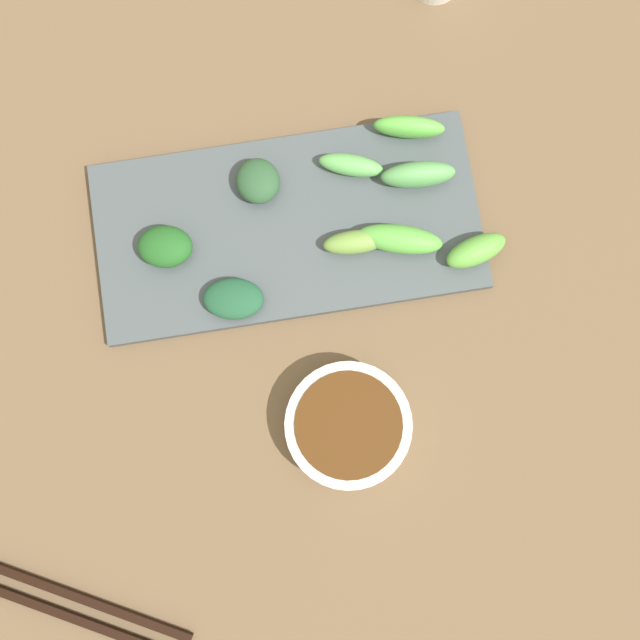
# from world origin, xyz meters

# --- Properties ---
(tabletop) EXTENTS (2.10, 2.10, 0.02)m
(tabletop) POSITION_xyz_m (0.00, 0.00, 0.01)
(tabletop) COLOR brown
(tabletop) RESTS_ON ground
(sauce_bowl) EXTENTS (0.12, 0.12, 0.04)m
(sauce_bowl) POSITION_xyz_m (-0.13, -0.03, 0.04)
(sauce_bowl) COLOR silver
(sauce_bowl) RESTS_ON tabletop
(serving_plate) EXTENTS (0.19, 0.39, 0.01)m
(serving_plate) POSITION_xyz_m (0.08, -0.00, 0.03)
(serving_plate) COLOR #485054
(serving_plate) RESTS_ON tabletop
(broccoli_stalk_0) EXTENTS (0.05, 0.09, 0.03)m
(broccoli_stalk_0) POSITION_xyz_m (0.04, -0.11, 0.05)
(broccoli_stalk_0) COLOR #5DB243
(broccoli_stalk_0) RESTS_ON serving_plate
(broccoli_stalk_1) EXTENTS (0.04, 0.07, 0.02)m
(broccoli_stalk_1) POSITION_xyz_m (0.13, -0.07, 0.04)
(broccoli_stalk_1) COLOR #64B35A
(broccoli_stalk_1) RESTS_ON serving_plate
(broccoli_leafy_2) EXTENTS (0.05, 0.06, 0.03)m
(broccoli_leafy_2) POSITION_xyz_m (0.07, 0.12, 0.05)
(broccoli_leafy_2) COLOR #235D22
(broccoli_leafy_2) RESTS_ON serving_plate
(broccoli_stalk_3) EXTENTS (0.04, 0.08, 0.03)m
(broccoli_stalk_3) POSITION_xyz_m (0.16, -0.14, 0.05)
(broccoli_stalk_3) COLOR #60BA46
(broccoli_stalk_3) RESTS_ON serving_plate
(broccoli_stalk_4) EXTENTS (0.04, 0.07, 0.03)m
(broccoli_stalk_4) POSITION_xyz_m (0.02, -0.18, 0.05)
(broccoli_stalk_4) COLOR #62AA40
(broccoli_stalk_4) RESTS_ON serving_plate
(broccoli_leafy_5) EXTENTS (0.05, 0.07, 0.02)m
(broccoli_leafy_5) POSITION_xyz_m (0.01, 0.06, 0.04)
(broccoli_leafy_5) COLOR #215335
(broccoli_leafy_5) RESTS_ON serving_plate
(broccoli_leafy_6) EXTENTS (0.05, 0.05, 0.03)m
(broccoli_leafy_6) POSITION_xyz_m (0.12, 0.02, 0.05)
(broccoli_leafy_6) COLOR #2E5433
(broccoli_leafy_6) RESTS_ON serving_plate
(broccoli_stalk_7) EXTENTS (0.03, 0.08, 0.03)m
(broccoli_stalk_7) POSITION_xyz_m (0.10, -0.14, 0.05)
(broccoli_stalk_7) COLOR #5EA659
(broccoli_stalk_7) RESTS_ON serving_plate
(broccoli_stalk_8) EXTENTS (0.03, 0.06, 0.02)m
(broccoli_stalk_8) POSITION_xyz_m (0.05, -0.06, 0.04)
(broccoli_stalk_8) COLOR #75A044
(broccoli_stalk_8) RESTS_ON serving_plate
(chopsticks) EXTENTS (0.13, 0.22, 0.01)m
(chopsticks) POSITION_xyz_m (-0.26, 0.26, 0.02)
(chopsticks) COLOR black
(chopsticks) RESTS_ON tabletop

